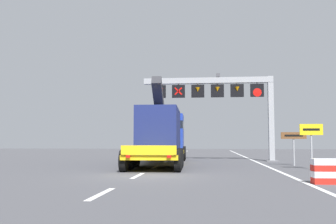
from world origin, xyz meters
TOP-DOWN VIEW (x-y plane):
  - ground at (0.00, 0.00)m, footprint 112.00×112.00m
  - lane_markings at (-0.43, 17.01)m, footprint 0.20×48.61m
  - edge_line_right at (6.20, 12.00)m, footprint 0.20×63.00m
  - overhead_lane_gantry at (3.85, 12.46)m, footprint 10.25×0.90m
  - heavy_haul_truck_yellow at (-0.42, 9.17)m, footprint 3.43×14.13m
  - exit_sign_yellow at (8.23, 4.28)m, footprint 1.22×0.15m
  - tourist_info_sign_brown at (7.98, 7.34)m, footprint 1.54×0.15m
  - crash_barrier_striped at (6.89, -2.63)m, footprint 1.02×0.54m

SIDE VIEW (x-z plane):
  - ground at x=0.00m, z-range 0.00..0.00m
  - edge_line_right at x=6.20m, z-range 0.00..0.01m
  - lane_markings at x=-0.43m, z-range 0.00..0.01m
  - crash_barrier_striped at x=6.89m, z-range 0.00..0.90m
  - tourist_info_sign_brown at x=7.98m, z-range 0.55..2.63m
  - exit_sign_yellow at x=8.23m, z-range 0.60..3.05m
  - heavy_haul_truck_yellow at x=-0.42m, z-range -0.66..4.64m
  - overhead_lane_gantry at x=3.85m, z-range 1.82..8.60m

